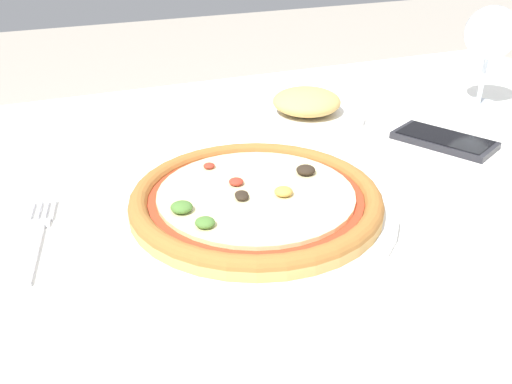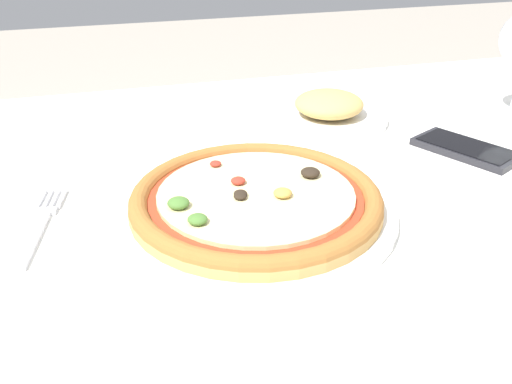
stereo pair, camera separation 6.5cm
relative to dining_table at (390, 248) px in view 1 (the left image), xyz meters
name	(u,v)px [view 1 (the left image)]	position (x,y,z in m)	size (l,w,h in m)	color
dining_table	(390,248)	(0.00, 0.00, 0.00)	(1.21, 1.07, 0.76)	brown
pizza_plate	(256,202)	(-0.19, 0.01, 0.11)	(0.32, 0.32, 0.04)	white
fork	(36,236)	(-0.43, 0.06, 0.09)	(0.05, 0.17, 0.00)	silver
wine_glass_far_left	(491,35)	(0.32, 0.21, 0.21)	(0.09, 0.09, 0.17)	silver
cell_phone	(444,140)	(0.15, 0.10, 0.09)	(0.13, 0.16, 0.01)	#232328
side_plate	(306,108)	(0.01, 0.27, 0.11)	(0.19, 0.19, 0.05)	white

